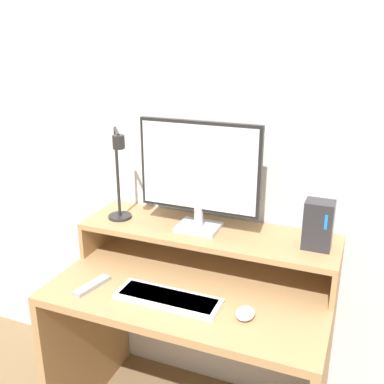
{
  "coord_description": "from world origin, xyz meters",
  "views": [
    {
      "loc": [
        0.55,
        -1.06,
        1.6
      ],
      "look_at": [
        -0.01,
        0.34,
        1.06
      ],
      "focal_mm": 42.0,
      "sensor_mm": 36.0,
      "label": 1
    }
  ],
  "objects_px": {
    "monitor": "(199,172)",
    "mouse": "(245,313)",
    "router_dock": "(318,225)",
    "keyboard": "(168,298)",
    "remote_control": "(92,286)",
    "desk_lamp": "(119,178)"
  },
  "relations": [
    {
      "from": "desk_lamp",
      "to": "mouse",
      "type": "height_order",
      "value": "desk_lamp"
    },
    {
      "from": "monitor",
      "to": "mouse",
      "type": "height_order",
      "value": "monitor"
    },
    {
      "from": "keyboard",
      "to": "remote_control",
      "type": "relative_size",
      "value": 2.34
    },
    {
      "from": "keyboard",
      "to": "remote_control",
      "type": "distance_m",
      "value": 0.3
    },
    {
      "from": "monitor",
      "to": "mouse",
      "type": "relative_size",
      "value": 5.82
    },
    {
      "from": "keyboard",
      "to": "desk_lamp",
      "type": "bearing_deg",
      "value": 143.75
    },
    {
      "from": "desk_lamp",
      "to": "keyboard",
      "type": "distance_m",
      "value": 0.51
    },
    {
      "from": "mouse",
      "to": "router_dock",
      "type": "bearing_deg",
      "value": 58.56
    },
    {
      "from": "desk_lamp",
      "to": "router_dock",
      "type": "xyz_separation_m",
      "value": [
        0.77,
        0.07,
        -0.1
      ]
    },
    {
      "from": "remote_control",
      "to": "desk_lamp",
      "type": "bearing_deg",
      "value": 93.8
    },
    {
      "from": "remote_control",
      "to": "mouse",
      "type": "bearing_deg",
      "value": 3.4
    },
    {
      "from": "keyboard",
      "to": "remote_control",
      "type": "xyz_separation_m",
      "value": [
        -0.3,
        -0.03,
        -0.0
      ]
    },
    {
      "from": "mouse",
      "to": "remote_control",
      "type": "bearing_deg",
      "value": -176.6
    },
    {
      "from": "desk_lamp",
      "to": "router_dock",
      "type": "bearing_deg",
      "value": 5.12
    },
    {
      "from": "router_dock",
      "to": "remote_control",
      "type": "bearing_deg",
      "value": -156.64
    },
    {
      "from": "desk_lamp",
      "to": "keyboard",
      "type": "height_order",
      "value": "desk_lamp"
    },
    {
      "from": "router_dock",
      "to": "keyboard",
      "type": "distance_m",
      "value": 0.59
    },
    {
      "from": "monitor",
      "to": "keyboard",
      "type": "relative_size",
      "value": 1.27
    },
    {
      "from": "router_dock",
      "to": "mouse",
      "type": "height_order",
      "value": "router_dock"
    },
    {
      "from": "keyboard",
      "to": "mouse",
      "type": "relative_size",
      "value": 4.57
    },
    {
      "from": "keyboard",
      "to": "remote_control",
      "type": "height_order",
      "value": "keyboard"
    },
    {
      "from": "desk_lamp",
      "to": "router_dock",
      "type": "relative_size",
      "value": 2.18
    }
  ]
}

